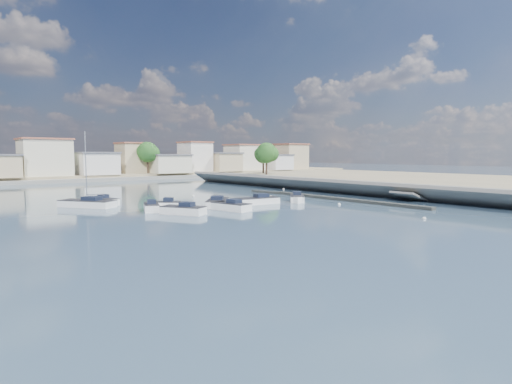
% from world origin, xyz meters
% --- Properties ---
extents(ground, '(400.00, 400.00, 0.00)m').
position_xyz_m(ground, '(0.00, 40.00, 0.00)').
color(ground, '#273C4F').
rests_on(ground, ground).
extents(seawall_walkway, '(5.00, 90.00, 1.80)m').
position_xyz_m(seawall_walkway, '(18.50, 13.00, 0.90)').
color(seawall_walkway, slate).
rests_on(seawall_walkway, ground).
extents(seawall_embankment, '(49.65, 90.00, 2.90)m').
position_xyz_m(seawall_embankment, '(40.10, 12.99, 0.85)').
color(seawall_embankment, slate).
rests_on(seawall_embankment, ground).
extents(breakwater, '(2.00, 31.02, 0.35)m').
position_xyz_m(breakwater, '(6.90, 12.69, 0.17)').
color(breakwater, black).
rests_on(breakwater, ground).
extents(far_shore_land, '(160.00, 40.00, 1.40)m').
position_xyz_m(far_shore_land, '(0.00, 92.00, 0.70)').
color(far_shore_land, gray).
rests_on(far_shore_land, ground).
extents(far_shore_quay, '(160.00, 2.50, 0.80)m').
position_xyz_m(far_shore_quay, '(0.00, 71.00, 0.40)').
color(far_shore_quay, slate).
rests_on(far_shore_quay, ground).
extents(far_town, '(113.01, 12.80, 8.35)m').
position_xyz_m(far_town, '(10.71, 76.92, 4.93)').
color(far_town, beige).
rests_on(far_town, far_shore_land).
extents(shore_trees, '(74.56, 38.32, 7.92)m').
position_xyz_m(shore_trees, '(8.34, 68.11, 6.22)').
color(shore_trees, '#38281E').
rests_on(shore_trees, ground).
extents(motorboat_a, '(3.90, 4.89, 1.48)m').
position_xyz_m(motorboat_a, '(-16.20, 11.59, 0.38)').
color(motorboat_a, white).
rests_on(motorboat_a, ground).
extents(motorboat_b, '(2.75, 4.12, 1.48)m').
position_xyz_m(motorboat_b, '(-17.53, 15.90, 0.38)').
color(motorboat_b, white).
rests_on(motorboat_b, ground).
extents(motorboat_c, '(6.09, 2.76, 1.48)m').
position_xyz_m(motorboat_c, '(-4.72, 13.81, 0.38)').
color(motorboat_c, white).
rests_on(motorboat_c, ground).
extents(motorboat_d, '(4.10, 4.31, 1.48)m').
position_xyz_m(motorboat_d, '(1.19, 12.59, 0.38)').
color(motorboat_d, white).
rests_on(motorboat_d, ground).
extents(motorboat_e, '(2.76, 5.21, 1.48)m').
position_xyz_m(motorboat_e, '(-10.48, 11.14, 0.38)').
color(motorboat_e, white).
rests_on(motorboat_e, ground).
extents(motorboat_f, '(3.50, 3.25, 1.48)m').
position_xyz_m(motorboat_f, '(-15.66, 16.66, 0.38)').
color(motorboat_f, white).
rests_on(motorboat_f, ground).
extents(motorboat_g, '(2.42, 4.49, 1.48)m').
position_xyz_m(motorboat_g, '(-19.53, 24.36, 0.38)').
color(motorboat_g, white).
rests_on(motorboat_g, ground).
extents(motorboat_h, '(5.27, 5.69, 1.48)m').
position_xyz_m(motorboat_h, '(-9.31, 15.21, 0.38)').
color(motorboat_h, white).
rests_on(motorboat_h, ground).
extents(sailboat, '(5.61, 6.73, 9.00)m').
position_xyz_m(sailboat, '(-22.19, 23.83, 0.41)').
color(sailboat, white).
rests_on(sailboat, ground).
extents(mooring_buoys, '(19.37, 34.58, 0.37)m').
position_xyz_m(mooring_buoys, '(3.33, 15.04, 0.05)').
color(mooring_buoys, white).
rests_on(mooring_buoys, ground).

